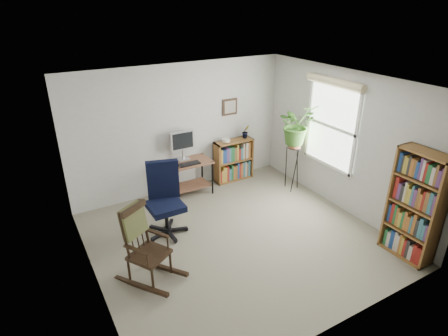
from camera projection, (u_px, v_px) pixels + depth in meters
floor at (237, 238)px, 5.82m from camera, size 4.20×4.00×0.00m
ceiling at (239, 84)px, 4.82m from camera, size 4.20×4.00×0.00m
wall_back at (181, 129)px, 6.89m from camera, size 4.20×0.00×2.40m
wall_front at (343, 241)px, 3.74m from camera, size 4.20×0.00×2.40m
wall_left at (85, 206)px, 4.37m from camera, size 0.00×4.00×2.40m
wall_right at (344, 142)px, 6.27m from camera, size 0.00×4.00×2.40m
window at (331, 127)px, 6.41m from camera, size 0.12×1.20×1.50m
desk at (187, 178)px, 7.00m from camera, size 0.92×0.51×0.66m
monitor at (183, 146)px, 6.85m from camera, size 0.46×0.16×0.56m
keyboard at (189, 164)px, 6.76m from camera, size 0.40×0.15×0.02m
office_chair at (165, 201)px, 5.70m from camera, size 0.80×0.80×1.18m
rocking_chair at (148, 245)px, 4.77m from camera, size 0.96×1.09×1.08m
low_bookshelf at (234, 160)px, 7.55m from camera, size 0.80×0.27×0.84m
tall_bookshelf at (415, 206)px, 5.14m from camera, size 0.30×0.71×1.61m
plant_stand at (293, 165)px, 7.13m from camera, size 0.37×0.37×1.01m
spider_plant at (298, 105)px, 6.64m from camera, size 1.69×1.88×1.46m
potted_plant_small at (245, 135)px, 7.48m from camera, size 0.13×0.24×0.11m
framed_picture at (230, 107)px, 7.22m from camera, size 0.32×0.04×0.32m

